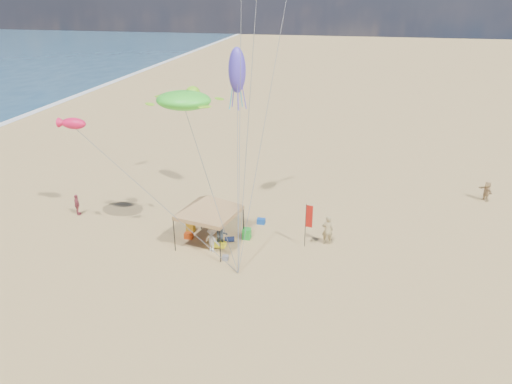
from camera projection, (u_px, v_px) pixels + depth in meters
ground at (245, 280)px, 26.15m from camera, size 280.00×280.00×0.00m
canopy_tent at (208, 197)px, 28.44m from camera, size 6.18×6.18×3.90m
feather_flag at (308, 219)px, 28.68m from camera, size 0.44×0.11×2.90m
cooler_red at (189, 236)px, 30.38m from camera, size 0.54×0.38×0.38m
cooler_blue at (261, 221)px, 32.23m from camera, size 0.54×0.38×0.38m
bag_navy at (230, 239)px, 29.94m from camera, size 0.69×0.54×0.36m
bag_orange at (196, 219)px, 32.61m from camera, size 0.54×0.69×0.36m
chair_green at (247, 234)px, 30.28m from camera, size 0.50×0.50×0.70m
chair_yellow at (191, 227)px, 31.17m from camera, size 0.50×0.50×0.70m
crate_grey at (225, 258)px, 28.00m from camera, size 0.34×0.30×0.28m
beach_cart at (218, 244)px, 29.33m from camera, size 0.90×0.50×0.24m
person_near_a at (327, 230)px, 29.45m from camera, size 0.77×0.57×1.92m
person_near_b at (221, 236)px, 29.08m from camera, size 0.98×0.92×1.61m
person_near_c at (212, 240)px, 28.64m from camera, size 1.18×0.96×1.60m
person_far_a at (77, 205)px, 33.29m from camera, size 0.71×0.98×1.54m
person_far_c at (486, 191)px, 35.52m from camera, size 1.03×1.49×1.55m
turtle_kite at (183, 100)px, 25.20m from camera, size 3.68×3.38×0.99m
fish_kite at (74, 123)px, 29.85m from camera, size 1.74×1.05×0.73m
squid_kite at (237, 70)px, 31.05m from camera, size 1.17×1.17×2.98m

